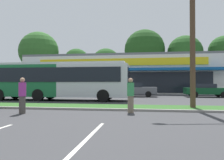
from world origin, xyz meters
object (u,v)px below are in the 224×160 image
Objects in this scene: city_bus at (55,80)px; car_2 at (3,89)px; pedestrian_near_bench at (131,95)px; pedestrian_mid at (22,96)px; car_1 at (206,90)px; utility_pole at (190,6)px; car_0 at (134,89)px.

city_bus is 2.82× the size of car_2.
city_bus is 7.35× the size of pedestrian_near_bench.
pedestrian_near_bench is 0.99× the size of pedestrian_mid.
car_1 is 0.99× the size of car_2.
car_1 is 2.59× the size of pedestrian_near_bench.
city_bus reaches higher than pedestrian_mid.
utility_pole reaches higher than pedestrian_mid.
pedestrian_near_bench is (-3.29, -1.84, -5.02)m from utility_pole.
car_0 is (-3.68, 11.07, -5.11)m from utility_pole.
pedestrian_near_bench reaches higher than car_2.
utility_pole is 0.86× the size of city_bus.
utility_pole reaches higher than car_0.
city_bus is 9.96m from pedestrian_near_bench.
utility_pole is 12.25m from city_bus.
car_2 is (-9.13, 5.94, -1.00)m from city_bus.
car_0 is at bearing -177.24° from car_1.
car_0 is at bearing 80.72° from pedestrian_mid.
car_0 reaches higher than car_2.
car_0 is 12.92m from pedestrian_near_bench.
car_0 is at bearing 108.37° from utility_pole.
utility_pole is 2.42× the size of car_2.
utility_pole is 22.97m from car_2.
pedestrian_near_bench is at bearing -38.75° from car_2.
car_2 is at bearing -179.20° from car_1.
car_2 is at bearing 146.99° from city_bus.
car_2 is at bearing 150.24° from utility_pole.
pedestrian_mid is (10.89, -14.02, 0.13)m from car_2.
pedestrian_near_bench reaches higher than car_1.
car_1 is at bearing 23.77° from city_bus.
pedestrian_near_bench is (0.39, -12.92, 0.09)m from car_0.
car_2 is at bearing -53.74° from pedestrian_near_bench.
utility_pole reaches higher than car_1.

